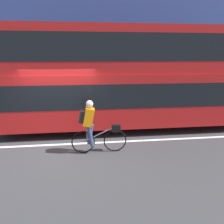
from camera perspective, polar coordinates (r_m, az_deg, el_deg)
The scene contains 7 objects.
ground_plane at distance 7.50m, azimuth -13.50°, elevation -8.94°, with size 80.00×80.00×0.00m, color #38383A.
road_center_line at distance 7.70m, azimuth -13.32°, elevation -8.24°, with size 50.00×0.14×0.01m, color silver.
sidewalk_curb at distance 12.71m, azimuth -10.88°, elevation 1.28°, with size 60.00×2.31×0.11m.
building_facade at distance 13.78m, azimuth -11.52°, elevation 21.69°, with size 60.00×0.30×9.37m.
bus at distance 8.88m, azimuth 5.34°, elevation 9.78°, with size 10.37×2.53×3.96m.
cyclist_on_bike at distance 6.64m, azimuth -4.94°, elevation -3.45°, with size 1.71×0.32×1.66m.
street_sign_post at distance 12.35m, azimuth -1.80°, elevation 8.11°, with size 0.36×0.09×2.54m.
Camera 1 is at (0.91, -6.82, 2.97)m, focal length 35.00 mm.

